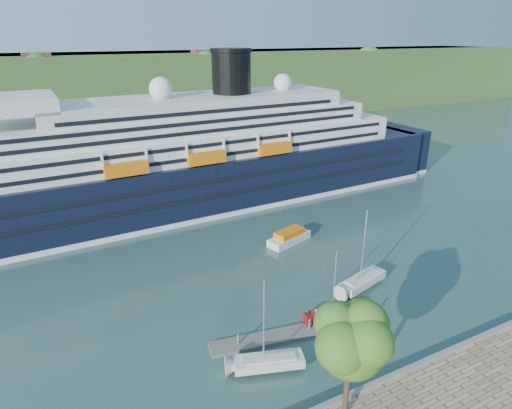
% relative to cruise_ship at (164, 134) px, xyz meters
% --- Properties ---
extents(ground, '(400.00, 400.00, 0.00)m').
position_rel_cruise_ship_xyz_m(ground, '(3.12, -51.73, -14.18)').
color(ground, '#2A4B43').
rests_on(ground, ground).
extents(far_hillside, '(400.00, 50.00, 24.00)m').
position_rel_cruise_ship_xyz_m(far_hillside, '(3.12, 93.27, -2.18)').
color(far_hillside, '#2E5421').
rests_on(far_hillside, ground).
extents(quay_coping, '(220.00, 0.50, 0.30)m').
position_rel_cruise_ship_xyz_m(quay_coping, '(3.12, -51.93, -13.03)').
color(quay_coping, slate).
rests_on(quay_coping, promenade).
extents(cruise_ship, '(126.79, 22.59, 28.35)m').
position_rel_cruise_ship_xyz_m(cruise_ship, '(0.00, 0.00, 0.00)').
color(cruise_ship, black).
rests_on(cruise_ship, ground).
extents(promenade_tree, '(7.14, 7.14, 11.82)m').
position_rel_cruise_ship_xyz_m(promenade_tree, '(-0.61, -53.35, -7.26)').
color(promenade_tree, '#34661A').
rests_on(promenade_tree, promenade).
extents(floating_pontoon, '(18.29, 5.21, 0.40)m').
position_rel_cruise_ship_xyz_m(floating_pontoon, '(1.48, -41.59, -13.97)').
color(floating_pontoon, slate).
rests_on(floating_pontoon, ground).
extents(sailboat_white_near, '(7.84, 4.30, 9.76)m').
position_rel_cruise_ship_xyz_m(sailboat_white_near, '(-3.25, -45.01, -9.30)').
color(sailboat_white_near, silver).
rests_on(sailboat_white_near, ground).
extents(sailboat_red, '(6.91, 3.36, 8.60)m').
position_rel_cruise_ship_xyz_m(sailboat_red, '(7.22, -41.67, -9.87)').
color(sailboat_red, maroon).
rests_on(sailboat_red, ground).
extents(sailboat_white_far, '(8.49, 4.27, 10.57)m').
position_rel_cruise_ship_xyz_m(sailboat_white_far, '(14.41, -37.68, -8.89)').
color(sailboat_white_far, silver).
rests_on(sailboat_white_far, ground).
extents(tender_launch, '(8.02, 4.70, 2.10)m').
position_rel_cruise_ship_xyz_m(tender_launch, '(12.74, -22.17, -13.13)').
color(tender_launch, orange).
rests_on(tender_launch, ground).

